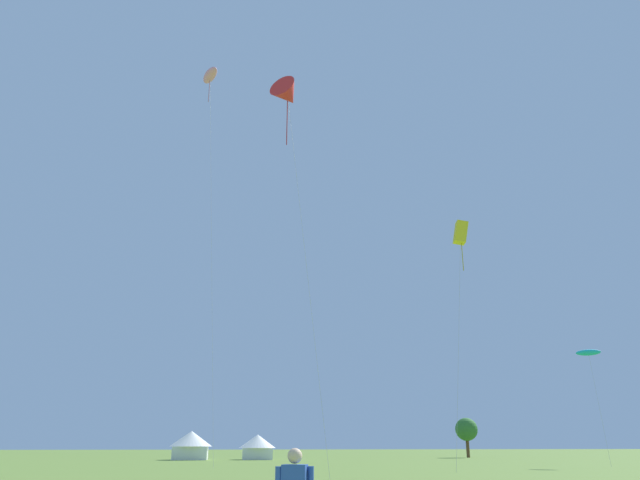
% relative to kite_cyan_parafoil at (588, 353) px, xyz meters
% --- Properties ---
extents(kite_cyan_parafoil, '(2.14, 2.20, 9.72)m').
position_rel_kite_cyan_parafoil_xyz_m(kite_cyan_parafoil, '(0.00, 0.00, 0.00)').
color(kite_cyan_parafoil, '#1EB7CC').
rests_on(kite_cyan_parafoil, ground).
extents(kite_red_delta, '(3.88, 3.29, 25.27)m').
position_rel_kite_cyan_parafoil_xyz_m(kite_red_delta, '(-27.98, -14.28, 14.74)').
color(kite_red_delta, red).
rests_on(kite_red_delta, ground).
extents(kite_pink_parafoil, '(3.43, 3.07, 35.90)m').
position_rel_kite_cyan_parafoil_xyz_m(kite_pink_parafoil, '(-34.31, 1.15, 25.90)').
color(kite_pink_parafoil, pink).
rests_on(kite_pink_parafoil, ground).
extents(kite_yellow_box, '(2.78, 1.92, 17.94)m').
position_rel_kite_cyan_parafoil_xyz_m(kite_yellow_box, '(-14.11, -8.16, 7.63)').
color(kite_yellow_box, yellow).
rests_on(kite_yellow_box, ground).
extents(festival_tent_right, '(4.92, 4.92, 3.20)m').
position_rel_kite_cyan_parafoil_xyz_m(festival_tent_right, '(-35.45, 25.97, -7.59)').
color(festival_tent_right, white).
rests_on(festival_tent_right, ground).
extents(festival_tent_left, '(4.32, 4.32, 2.81)m').
position_rel_kite_cyan_parafoil_xyz_m(festival_tent_left, '(-27.72, 25.97, -7.80)').
color(festival_tent_left, white).
rests_on(festival_tent_left, ground).
extents(tree_distant_left, '(3.02, 3.02, 5.14)m').
position_rel_kite_cyan_parafoil_xyz_m(tree_distant_left, '(0.88, 32.93, -5.77)').
color(tree_distant_left, brown).
rests_on(tree_distant_left, ground).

